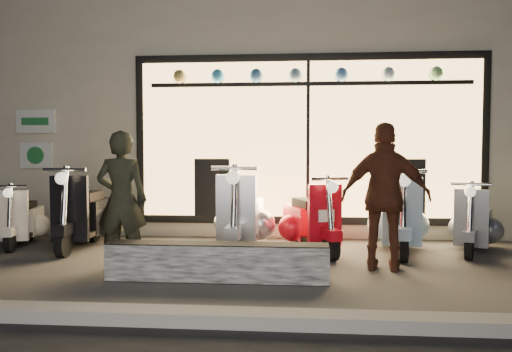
% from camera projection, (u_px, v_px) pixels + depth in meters
% --- Properties ---
extents(ground, '(40.00, 40.00, 0.00)m').
position_uv_depth(ground, '(243.00, 267.00, 5.93)').
color(ground, '#383533').
rests_on(ground, ground).
extents(kerb, '(40.00, 0.25, 0.12)m').
position_uv_depth(kerb, '(216.00, 318.00, 3.94)').
color(kerb, slate).
rests_on(kerb, ground).
extents(shop_building, '(10.20, 6.23, 4.20)m').
position_uv_depth(shop_building, '(268.00, 117.00, 10.78)').
color(shop_building, beige).
rests_on(shop_building, ground).
extents(graffiti_barrier, '(2.35, 0.28, 0.40)m').
position_uv_depth(graffiti_barrier, '(217.00, 262.00, 5.29)').
color(graffiti_barrier, black).
rests_on(graffiti_barrier, ground).
extents(scooter_silver, '(0.52, 1.58, 1.14)m').
position_uv_depth(scooter_silver, '(243.00, 217.00, 6.92)').
color(scooter_silver, black).
rests_on(scooter_silver, ground).
extents(scooter_red, '(0.78, 1.38, 1.00)m').
position_uv_depth(scooter_red, '(309.00, 221.00, 6.92)').
color(scooter_red, black).
rests_on(scooter_red, ground).
extents(scooter_black, '(0.54, 1.55, 1.11)m').
position_uv_depth(scooter_black, '(86.00, 215.00, 7.22)').
color(scooter_black, black).
rests_on(scooter_black, ground).
extents(scooter_cream, '(0.58, 1.23, 0.88)m').
position_uv_depth(scooter_cream, '(24.00, 220.00, 7.34)').
color(scooter_cream, black).
rests_on(scooter_cream, ground).
extents(scooter_blue, '(0.62, 1.54, 1.10)m').
position_uv_depth(scooter_blue, '(399.00, 218.00, 6.92)').
color(scooter_blue, black).
rests_on(scooter_blue, ground).
extents(scooter_grey, '(0.76, 1.28, 0.93)m').
position_uv_depth(scooter_grey, '(475.00, 224.00, 6.85)').
color(scooter_grey, black).
rests_on(scooter_grey, ground).
extents(man, '(0.60, 0.40, 1.61)m').
position_uv_depth(man, '(122.00, 200.00, 5.79)').
color(man, black).
rests_on(man, ground).
extents(woman, '(1.06, 0.60, 1.70)m').
position_uv_depth(woman, '(386.00, 197.00, 5.71)').
color(woman, '#52291A').
rests_on(woman, ground).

